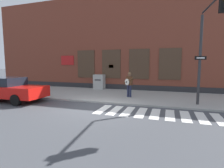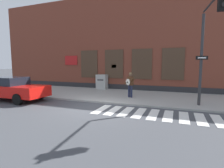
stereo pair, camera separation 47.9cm
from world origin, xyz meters
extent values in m
plane|color=#424449|center=(0.00, 0.00, 0.00)|extent=(160.00, 160.00, 0.00)
cube|color=#9E9E99|center=(0.00, 3.97, 0.05)|extent=(28.00, 5.50, 0.10)
cube|color=brown|center=(0.00, 8.72, 4.30)|extent=(28.00, 4.00, 8.61)
cube|color=#28282B|center=(0.00, 6.70, 0.28)|extent=(28.00, 0.04, 0.55)
cube|color=#473323|center=(-3.80, 6.69, 2.38)|extent=(1.75, 0.06, 2.58)
cube|color=black|center=(-3.80, 6.68, 2.38)|extent=(1.63, 0.03, 2.46)
cube|color=#473323|center=(-1.27, 6.69, 2.38)|extent=(1.75, 0.06, 2.58)
cube|color=black|center=(-1.27, 6.68, 2.38)|extent=(1.63, 0.03, 2.46)
cube|color=#473323|center=(1.27, 6.69, 2.38)|extent=(1.75, 0.06, 2.58)
cube|color=black|center=(1.27, 6.68, 2.38)|extent=(1.63, 0.03, 2.46)
cube|color=#473323|center=(3.80, 6.69, 2.38)|extent=(1.75, 0.06, 2.58)
cube|color=black|center=(3.80, 6.68, 2.38)|extent=(1.63, 0.03, 2.46)
cube|color=red|center=(-5.82, 6.68, 2.75)|extent=(1.40, 0.04, 0.90)
cube|color=yellow|center=(-1.27, 6.67, 2.18)|extent=(0.44, 0.02, 0.30)
cube|color=silver|center=(0.52, -0.08, 0.01)|extent=(0.42, 1.90, 0.01)
cube|color=silver|center=(1.19, -0.08, 0.01)|extent=(0.42, 1.90, 0.01)
cube|color=silver|center=(1.86, -0.08, 0.01)|extent=(0.42, 1.90, 0.01)
cube|color=silver|center=(2.53, -0.08, 0.01)|extent=(0.42, 1.90, 0.01)
cube|color=silver|center=(3.20, -0.08, 0.01)|extent=(0.42, 1.90, 0.01)
cube|color=silver|center=(3.87, -0.08, 0.01)|extent=(0.42, 1.90, 0.01)
cube|color=silver|center=(4.54, -0.08, 0.01)|extent=(0.42, 1.90, 0.01)
cube|color=silver|center=(5.21, -0.08, 0.01)|extent=(0.42, 1.90, 0.01)
cube|color=silver|center=(5.88, -0.08, 0.01)|extent=(0.42, 1.90, 0.01)
cube|color=red|center=(-5.81, -0.01, 0.67)|extent=(4.60, 1.84, 0.68)
cube|color=black|center=(-6.06, -0.01, 1.27)|extent=(1.84, 1.58, 0.52)
cube|color=silver|center=(-3.55, 0.57, 0.74)|extent=(0.06, 0.24, 0.12)
cube|color=silver|center=(-3.55, -0.58, 0.74)|extent=(0.06, 0.24, 0.12)
cylinder|color=black|center=(-4.48, 0.87, 0.33)|extent=(0.66, 0.24, 0.66)
cylinder|color=black|center=(-4.48, -0.88, 0.33)|extent=(0.66, 0.24, 0.66)
cylinder|color=black|center=(-7.14, 0.87, 0.33)|extent=(0.66, 0.24, 0.66)
cylinder|color=#1E233D|center=(1.28, 3.20, 0.52)|extent=(0.15, 0.15, 0.83)
cylinder|color=#1E233D|center=(1.11, 3.24, 0.52)|extent=(0.15, 0.15, 0.83)
cube|color=#4C2D19|center=(1.20, 3.23, 1.23)|extent=(0.43, 0.34, 0.61)
sphere|color=brown|center=(1.20, 3.23, 1.65)|extent=(0.22, 0.22, 0.22)
cylinder|color=olive|center=(1.20, 3.23, 1.71)|extent=(0.27, 0.28, 0.02)
cylinder|color=olive|center=(1.20, 3.23, 1.76)|extent=(0.18, 0.18, 0.09)
cylinder|color=#4C2D19|center=(1.39, 3.05, 1.19)|extent=(0.26, 0.51, 0.39)
cylinder|color=#4C2D19|center=(0.94, 3.22, 1.19)|extent=(0.26, 0.51, 0.39)
ellipsoid|color=silver|center=(1.06, 3.09, 1.16)|extent=(0.38, 0.23, 0.44)
cylinder|color=black|center=(1.04, 3.03, 1.16)|extent=(0.09, 0.04, 0.09)
cylinder|color=brown|center=(1.30, 2.98, 1.34)|extent=(0.46, 0.19, 0.34)
cylinder|color=#2D2D30|center=(5.36, 2.31, 2.55)|extent=(0.15, 0.15, 4.89)
cylinder|color=#2D2D30|center=(5.52, 0.67, 5.10)|extent=(0.41, 3.27, 0.09)
cube|color=black|center=(5.65, -0.63, 4.75)|extent=(0.32, 0.27, 0.88)
cube|color=black|center=(5.37, 2.20, 2.70)|extent=(0.60, 0.09, 0.20)
cube|color=white|center=(5.37, 2.18, 2.70)|extent=(0.40, 0.05, 0.07)
cube|color=#ADADA8|center=(-2.28, 6.27, 0.76)|extent=(0.95, 0.69, 1.32)
cube|color=#4C4C4C|center=(-2.28, 5.91, 0.96)|extent=(0.57, 0.02, 0.16)
camera|label=1|loc=(3.77, -8.45, 2.35)|focal=28.00mm
camera|label=2|loc=(4.22, -8.29, 2.35)|focal=28.00mm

